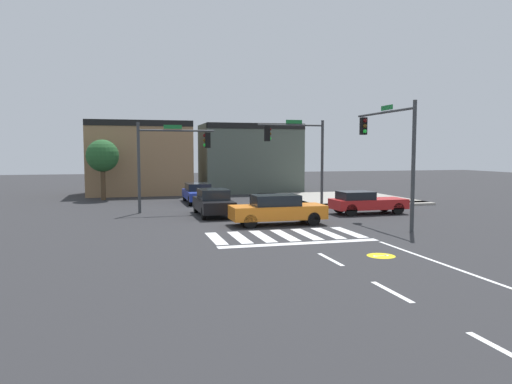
{
  "coord_description": "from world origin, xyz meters",
  "views": [
    {
      "loc": [
        -6.7,
        -24.71,
        3.7
      ],
      "look_at": [
        -0.23,
        -0.42,
        1.6
      ],
      "focal_mm": 34.0,
      "sensor_mm": 36.0,
      "label": 1
    }
  ],
  "objects_px": {
    "traffic_signal_northeast": "(299,147)",
    "car_black": "(213,202)",
    "traffic_signal_southeast": "(390,141)",
    "traffic_signal_northwest": "(170,151)",
    "car_red": "(366,202)",
    "roadside_tree": "(102,156)",
    "car_orange": "(277,210)",
    "car_blue": "(198,193)"
  },
  "relations": [
    {
      "from": "traffic_signal_southeast",
      "to": "roadside_tree",
      "type": "height_order",
      "value": "traffic_signal_southeast"
    },
    {
      "from": "traffic_signal_northeast",
      "to": "car_blue",
      "type": "height_order",
      "value": "traffic_signal_northeast"
    },
    {
      "from": "traffic_signal_northwest",
      "to": "roadside_tree",
      "type": "height_order",
      "value": "traffic_signal_northwest"
    },
    {
      "from": "roadside_tree",
      "to": "car_blue",
      "type": "bearing_deg",
      "value": -29.83
    },
    {
      "from": "traffic_signal_northwest",
      "to": "car_black",
      "type": "xyz_separation_m",
      "value": [
        2.26,
        -2.28,
        -2.96
      ]
    },
    {
      "from": "traffic_signal_northeast",
      "to": "roadside_tree",
      "type": "xyz_separation_m",
      "value": [
        -12.67,
        8.74,
        -0.66
      ]
    },
    {
      "from": "car_red",
      "to": "car_blue",
      "type": "height_order",
      "value": "car_blue"
    },
    {
      "from": "car_black",
      "to": "roadside_tree",
      "type": "distance_m",
      "value": 13.19
    },
    {
      "from": "traffic_signal_southeast",
      "to": "traffic_signal_northwest",
      "type": "distance_m",
      "value": 13.03
    },
    {
      "from": "traffic_signal_northeast",
      "to": "car_blue",
      "type": "relative_size",
      "value": 1.21
    },
    {
      "from": "car_black",
      "to": "traffic_signal_northwest",
      "type": "bearing_deg",
      "value": -135.33
    },
    {
      "from": "traffic_signal_southeast",
      "to": "car_black",
      "type": "bearing_deg",
      "value": 53.34
    },
    {
      "from": "traffic_signal_southeast",
      "to": "car_orange",
      "type": "distance_m",
      "value": 6.58
    },
    {
      "from": "roadside_tree",
      "to": "traffic_signal_southeast",
      "type": "bearing_deg",
      "value": -49.63
    },
    {
      "from": "traffic_signal_southeast",
      "to": "car_red",
      "type": "xyz_separation_m",
      "value": [
        0.99,
        4.3,
        -3.53
      ]
    },
    {
      "from": "traffic_signal_northeast",
      "to": "car_black",
      "type": "distance_m",
      "value": 7.3
    },
    {
      "from": "car_blue",
      "to": "car_red",
      "type": "bearing_deg",
      "value": 44.56
    },
    {
      "from": "traffic_signal_northeast",
      "to": "traffic_signal_northwest",
      "type": "xyz_separation_m",
      "value": [
        -8.35,
        -0.13,
        -0.27
      ]
    },
    {
      "from": "car_blue",
      "to": "car_orange",
      "type": "bearing_deg",
      "value": 11.51
    },
    {
      "from": "car_orange",
      "to": "car_blue",
      "type": "bearing_deg",
      "value": -78.49
    },
    {
      "from": "traffic_signal_southeast",
      "to": "car_red",
      "type": "relative_size",
      "value": 1.36
    },
    {
      "from": "car_black",
      "to": "car_orange",
      "type": "height_order",
      "value": "car_black"
    },
    {
      "from": "traffic_signal_southeast",
      "to": "traffic_signal_northeast",
      "type": "bearing_deg",
      "value": 12.29
    },
    {
      "from": "car_red",
      "to": "traffic_signal_northeast",
      "type": "bearing_deg",
      "value": 125.08
    },
    {
      "from": "traffic_signal_southeast",
      "to": "car_red",
      "type": "distance_m",
      "value": 5.65
    },
    {
      "from": "car_orange",
      "to": "roadside_tree",
      "type": "relative_size",
      "value": 1.04
    },
    {
      "from": "traffic_signal_southeast",
      "to": "roadside_tree",
      "type": "distance_m",
      "value": 22.36
    },
    {
      "from": "traffic_signal_northeast",
      "to": "car_orange",
      "type": "bearing_deg",
      "value": 62.04
    },
    {
      "from": "traffic_signal_southeast",
      "to": "car_orange",
      "type": "bearing_deg",
      "value": 73.72
    },
    {
      "from": "car_orange",
      "to": "roadside_tree",
      "type": "height_order",
      "value": "roadside_tree"
    },
    {
      "from": "traffic_signal_northwest",
      "to": "car_orange",
      "type": "xyz_separation_m",
      "value": [
        4.78,
        -6.59,
        -2.96
      ]
    },
    {
      "from": "roadside_tree",
      "to": "car_orange",
      "type": "bearing_deg",
      "value": -59.51
    },
    {
      "from": "traffic_signal_southeast",
      "to": "car_blue",
      "type": "xyz_separation_m",
      "value": [
        -7.73,
        13.16,
        -3.5
      ]
    },
    {
      "from": "car_blue",
      "to": "roadside_tree",
      "type": "bearing_deg",
      "value": -119.83
    },
    {
      "from": "car_red",
      "to": "car_orange",
      "type": "xyz_separation_m",
      "value": [
        -6.36,
        -2.73,
        0.07
      ]
    },
    {
      "from": "traffic_signal_northeast",
      "to": "car_black",
      "type": "xyz_separation_m",
      "value": [
        -6.09,
        -2.41,
        -3.23
      ]
    },
    {
      "from": "traffic_signal_northeast",
      "to": "traffic_signal_southeast",
      "type": "bearing_deg",
      "value": 102.29
    },
    {
      "from": "traffic_signal_northeast",
      "to": "car_red",
      "type": "distance_m",
      "value": 5.88
    },
    {
      "from": "traffic_signal_northeast",
      "to": "car_red",
      "type": "bearing_deg",
      "value": 125.08
    },
    {
      "from": "car_black",
      "to": "car_blue",
      "type": "xyz_separation_m",
      "value": [
        0.17,
        7.28,
        -0.05
      ]
    },
    {
      "from": "traffic_signal_southeast",
      "to": "car_black",
      "type": "height_order",
      "value": "traffic_signal_southeast"
    },
    {
      "from": "roadside_tree",
      "to": "traffic_signal_northwest",
      "type": "bearing_deg",
      "value": -64.03
    }
  ]
}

